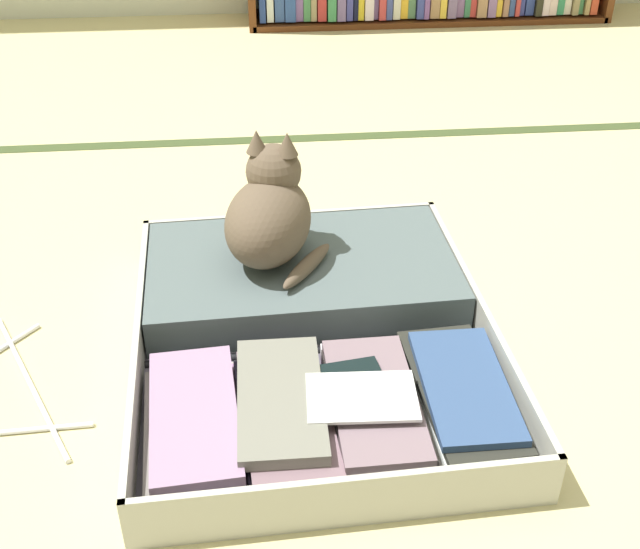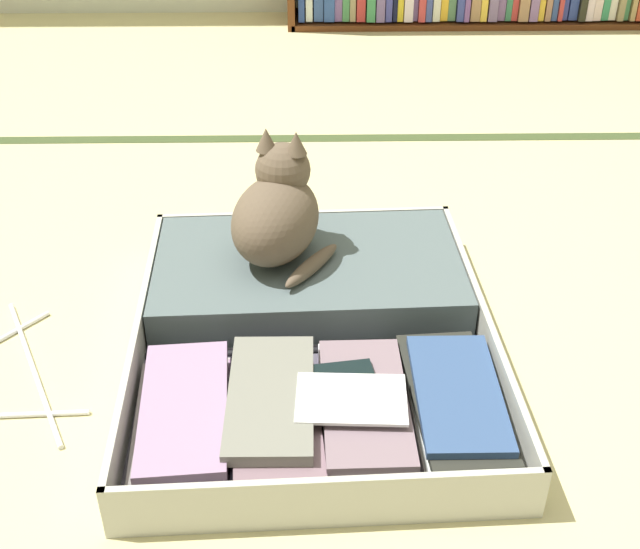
% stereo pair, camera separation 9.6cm
% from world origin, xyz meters
% --- Properties ---
extents(ground_plane, '(10.00, 10.00, 0.00)m').
position_xyz_m(ground_plane, '(0.00, 0.00, 0.00)').
color(ground_plane, '#CCC288').
extents(tatami_border, '(4.80, 0.05, 0.00)m').
position_xyz_m(tatami_border, '(0.00, 1.02, 0.00)').
color(tatami_border, '#3C4B27').
rests_on(tatami_border, ground_plane).
extents(open_suitcase, '(0.72, 0.86, 0.10)m').
position_xyz_m(open_suitcase, '(-0.11, 0.00, 0.05)').
color(open_suitcase, '#B9B8AB').
rests_on(open_suitcase, ground_plane).
extents(black_cat, '(0.26, 0.30, 0.27)m').
position_xyz_m(black_cat, '(-0.18, 0.19, 0.20)').
color(black_cat, brown).
rests_on(black_cat, open_suitcase).
extents(clothes_hanger, '(0.32, 0.43, 0.01)m').
position_xyz_m(clothes_hanger, '(-0.69, -0.09, 0.01)').
color(clothes_hanger, silver).
rests_on(clothes_hanger, ground_plane).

